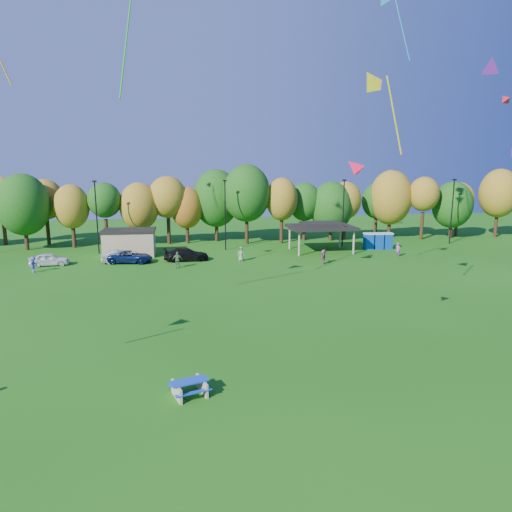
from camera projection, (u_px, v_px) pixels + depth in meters
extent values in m
plane|color=#19600F|center=(266.00, 404.00, 20.87)|extent=(160.00, 160.00, 0.00)
cylinder|color=black|center=(4.00, 230.00, 63.45)|extent=(0.50, 0.50, 4.12)
ellipsoid|color=olive|center=(1.00, 196.00, 62.54)|extent=(4.78, 4.78, 5.18)
cylinder|color=black|center=(26.00, 236.00, 59.60)|extent=(0.50, 0.50, 3.56)
ellipsoid|color=#144C0F|center=(23.00, 205.00, 58.81)|extent=(6.62, 6.62, 8.00)
cylinder|color=black|center=(48.00, 231.00, 63.76)|extent=(0.50, 0.50, 3.79)
ellipsoid|color=olive|center=(45.00, 199.00, 62.92)|extent=(4.94, 4.94, 5.58)
cylinder|color=black|center=(74.00, 235.00, 61.31)|extent=(0.50, 0.50, 3.34)
ellipsoid|color=olive|center=(72.00, 206.00, 60.57)|extent=(4.61, 4.61, 5.88)
cylinder|color=black|center=(107.00, 233.00, 61.79)|extent=(0.50, 0.50, 3.82)
ellipsoid|color=#144C0F|center=(104.00, 200.00, 60.94)|extent=(4.43, 4.43, 4.73)
cylinder|color=black|center=(141.00, 234.00, 63.17)|extent=(0.50, 0.50, 3.25)
ellipsoid|color=olive|center=(139.00, 206.00, 62.45)|extent=(5.33, 5.33, 6.53)
cylinder|color=black|center=(169.00, 230.00, 64.26)|extent=(0.50, 0.50, 3.96)
ellipsoid|color=olive|center=(168.00, 197.00, 63.38)|extent=(5.31, 5.31, 5.82)
cylinder|color=black|center=(187.00, 233.00, 65.02)|extent=(0.50, 0.50, 3.05)
ellipsoid|color=#995914|center=(187.00, 208.00, 64.35)|extent=(4.54, 4.54, 5.87)
cylinder|color=black|center=(217.00, 228.00, 66.78)|extent=(0.50, 0.50, 3.77)
ellipsoid|color=#144C0F|center=(216.00, 198.00, 65.94)|extent=(6.69, 6.69, 8.35)
cylinder|color=black|center=(247.00, 229.00, 64.47)|extent=(0.50, 0.50, 4.28)
ellipsoid|color=#144C0F|center=(247.00, 193.00, 63.51)|extent=(6.64, 6.64, 8.01)
cylinder|color=black|center=(281.00, 230.00, 64.98)|extent=(0.50, 0.50, 3.76)
ellipsoid|color=olive|center=(282.00, 199.00, 64.15)|extent=(4.49, 4.49, 6.02)
cylinder|color=black|center=(304.00, 229.00, 67.60)|extent=(0.50, 0.50, 3.43)
ellipsoid|color=#144C0F|center=(305.00, 202.00, 66.84)|extent=(4.77, 4.77, 5.63)
cylinder|color=black|center=(331.00, 231.00, 67.43)|extent=(0.50, 0.50, 2.95)
ellipsoid|color=#144C0F|center=(331.00, 207.00, 66.77)|extent=(6.14, 6.14, 7.54)
cylinder|color=black|center=(344.00, 228.00, 68.18)|extent=(0.50, 0.50, 3.52)
ellipsoid|color=olive|center=(345.00, 200.00, 67.40)|extent=(4.78, 4.78, 5.53)
cylinder|color=black|center=(375.00, 226.00, 70.69)|extent=(0.50, 0.50, 3.39)
ellipsoid|color=#144C0F|center=(377.00, 201.00, 69.94)|extent=(4.54, 4.54, 5.46)
cylinder|color=black|center=(389.00, 226.00, 69.68)|extent=(0.50, 0.50, 3.72)
ellipsoid|color=olive|center=(391.00, 198.00, 68.85)|extent=(6.32, 6.32, 8.24)
cylinder|color=black|center=(422.00, 226.00, 68.42)|extent=(0.50, 0.50, 4.06)
ellipsoid|color=olive|center=(424.00, 194.00, 67.52)|extent=(4.50, 4.50, 5.13)
cylinder|color=black|center=(451.00, 228.00, 69.84)|extent=(0.50, 0.50, 3.05)
ellipsoid|color=#144C0F|center=(452.00, 205.00, 69.16)|extent=(5.97, 5.97, 7.05)
cylinder|color=black|center=(456.00, 225.00, 71.59)|extent=(0.50, 0.50, 3.55)
ellipsoid|color=olive|center=(458.00, 198.00, 70.80)|extent=(4.60, 4.60, 4.99)
cylinder|color=black|center=(496.00, 224.00, 70.63)|extent=(0.50, 0.50, 4.07)
ellipsoid|color=olive|center=(499.00, 193.00, 69.72)|extent=(5.83, 5.83, 7.42)
cylinder|color=black|center=(97.00, 218.00, 56.55)|extent=(0.16, 0.16, 9.00)
cube|color=black|center=(94.00, 181.00, 55.69)|extent=(0.50, 0.25, 0.18)
cylinder|color=black|center=(225.00, 216.00, 59.08)|extent=(0.16, 0.16, 9.00)
cube|color=black|center=(225.00, 181.00, 58.22)|extent=(0.50, 0.25, 0.18)
cylinder|color=black|center=(343.00, 214.00, 61.60)|extent=(0.16, 0.16, 9.00)
cube|color=black|center=(344.00, 180.00, 60.74)|extent=(0.50, 0.25, 0.18)
cylinder|color=black|center=(452.00, 212.00, 64.13)|extent=(0.16, 0.16, 9.00)
cube|color=black|center=(454.00, 180.00, 63.27)|extent=(0.50, 0.25, 0.18)
cube|color=tan|center=(130.00, 244.00, 55.82)|extent=(6.00, 4.00, 3.00)
cube|color=black|center=(129.00, 230.00, 55.51)|extent=(6.30, 4.30, 0.25)
cylinder|color=tan|center=(299.00, 244.00, 55.66)|extent=(0.24, 0.24, 3.00)
cylinder|color=tan|center=(354.00, 242.00, 56.77)|extent=(0.24, 0.24, 3.00)
cylinder|color=tan|center=(290.00, 238.00, 60.51)|extent=(0.24, 0.24, 3.00)
cylinder|color=tan|center=(340.00, 236.00, 61.61)|extent=(0.24, 0.24, 3.00)
cube|color=black|center=(321.00, 227.00, 58.32)|extent=(8.20, 6.20, 0.35)
cube|color=black|center=(321.00, 224.00, 58.25)|extent=(5.00, 3.50, 0.45)
cube|color=#0C439F|center=(368.00, 242.00, 60.23)|extent=(1.10, 1.10, 2.00)
cube|color=silver|center=(369.00, 234.00, 60.03)|extent=(1.15, 1.15, 0.18)
cube|color=#0C439F|center=(378.00, 242.00, 60.26)|extent=(1.10, 1.10, 2.00)
cube|color=silver|center=(379.00, 234.00, 60.06)|extent=(1.15, 1.15, 0.18)
cube|color=#0C439F|center=(387.00, 241.00, 60.49)|extent=(1.10, 1.10, 2.00)
cube|color=silver|center=(388.00, 233.00, 60.28)|extent=(1.15, 1.15, 0.18)
cube|color=tan|center=(177.00, 392.00, 21.32)|extent=(0.54, 1.38, 0.70)
cube|color=tan|center=(202.00, 386.00, 21.88)|extent=(0.54, 1.38, 0.70)
cube|color=#1446B5|center=(189.00, 381.00, 21.53)|extent=(1.89, 1.23, 0.06)
cube|color=#1446B5|center=(194.00, 393.00, 21.06)|extent=(1.74, 0.76, 0.05)
cube|color=#1446B5|center=(185.00, 382.00, 22.11)|extent=(1.74, 0.76, 0.05)
imported|color=white|center=(49.00, 259.00, 50.23)|extent=(4.26, 2.07, 1.40)
imported|color=gray|center=(120.00, 257.00, 51.84)|extent=(4.44, 2.33, 1.39)
imported|color=#0C1D4D|center=(130.00, 257.00, 51.68)|extent=(5.27, 3.05, 1.38)
imported|color=black|center=(186.00, 254.00, 52.88)|extent=(5.20, 2.25, 1.49)
imported|color=#739C6B|center=(241.00, 254.00, 52.63)|extent=(0.93, 0.72, 1.68)
imported|color=#5A8752|center=(177.00, 260.00, 48.94)|extent=(1.08, 0.50, 1.81)
imported|color=#5355B8|center=(33.00, 265.00, 46.91)|extent=(0.90, 1.20, 1.65)
imported|color=#A1436D|center=(323.00, 257.00, 51.13)|extent=(0.95, 1.62, 1.66)
imported|color=#A14FA9|center=(398.00, 250.00, 55.38)|extent=(0.69, 0.74, 1.70)
cone|color=purple|center=(491.00, 64.00, 36.67)|extent=(2.40, 2.57, 2.08)
cylinder|color=#239BE3|center=(402.00, 27.00, 41.52)|extent=(2.14, 0.36, 5.67)
cone|color=red|center=(505.00, 99.00, 47.30)|extent=(1.11, 1.43, 1.35)
cone|color=yellow|center=(372.00, 80.00, 28.75)|extent=(2.23, 1.98, 1.85)
cylinder|color=yellow|center=(394.00, 116.00, 28.84)|extent=(1.70, 0.78, 4.73)
cone|color=red|center=(354.00, 167.00, 22.91)|extent=(1.38, 1.28, 1.11)
cylinder|color=green|center=(126.00, 46.00, 28.41)|extent=(0.91, 2.38, 6.61)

